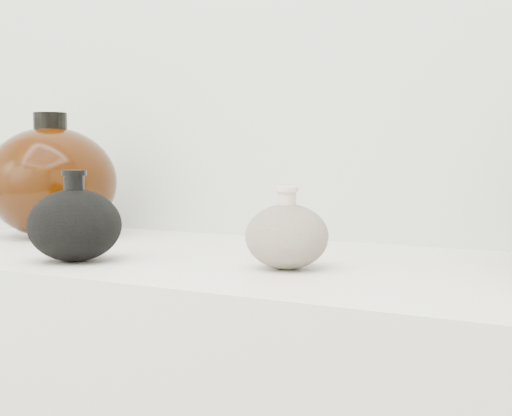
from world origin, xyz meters
The scene contains 3 objects.
black_gourd_vase centered at (-0.17, 0.81, 0.95)m, with size 0.15×0.15×0.13m.
cream_gourd_vase centered at (0.11, 0.89, 0.94)m, with size 0.12×0.12×0.11m.
left_round_pot centered at (-0.42, 1.01, 1.00)m, with size 0.24×0.24×0.22m.
Camera 1 is at (0.52, 0.07, 1.05)m, focal length 50.00 mm.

